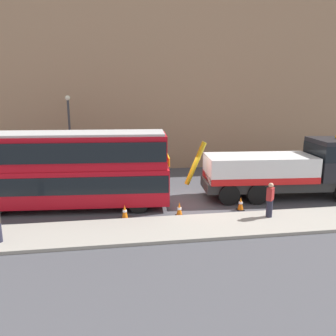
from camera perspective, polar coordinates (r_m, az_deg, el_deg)
name	(u,v)px	position (r m, az deg, el deg)	size (l,w,h in m)	color
ground_plane	(185,200)	(19.61, 2.82, -5.34)	(120.00, 120.00, 0.00)	#424247
near_kerb	(203,227)	(15.75, 5.91, -9.80)	(60.00, 2.80, 0.15)	gray
building_facade	(163,65)	(27.23, -0.77, 16.99)	(60.00, 1.50, 16.00)	#9E7A5B
recovery_tow_truck	(289,168)	(20.81, 19.74, 0.00)	(10.22, 3.28, 3.67)	#2D2D2D
double_decker_bus	(63,167)	(18.48, -17.28, 0.12)	(11.17, 3.34, 4.06)	#B70C19
pedestrian_bystander	(270,200)	(17.05, 16.83, -5.25)	(0.46, 0.47, 1.71)	#232333
traffic_cone_near_bus	(125,212)	(16.80, -7.32, -7.38)	(0.36, 0.36, 0.72)	orange
traffic_cone_midway	(179,210)	(17.01, 1.93, -7.02)	(0.36, 0.36, 0.72)	orange
traffic_cone_near_truck	(241,204)	(18.23, 12.16, -5.93)	(0.36, 0.36, 0.72)	orange
street_lamp	(70,129)	(25.06, -16.27, 6.30)	(0.36, 0.36, 5.83)	#38383D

